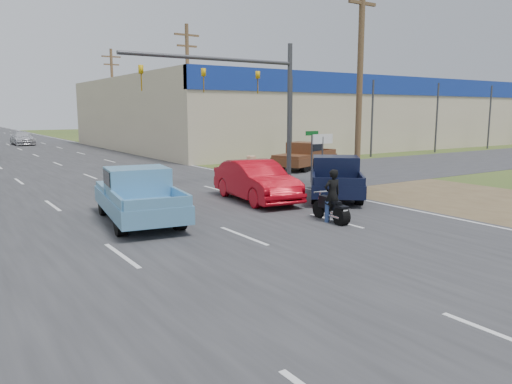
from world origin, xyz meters
TOP-DOWN VIEW (x-y plane):
  - ground at (0.00, 0.00)m, footprint 200.00×200.00m
  - main_road at (0.00, 40.00)m, footprint 15.00×180.00m
  - cross_road at (0.00, 18.00)m, footprint 120.00×10.00m
  - dirt_verge at (11.00, 10.00)m, footprint 8.00×18.00m
  - big_box_store at (32.00, 39.93)m, footprint 50.00×28.10m
  - utility_pole_1 at (9.50, 13.00)m, footprint 2.00×0.28m
  - utility_pole_2 at (9.50, 31.00)m, footprint 2.00×0.28m
  - utility_pole_3 at (9.50, 49.00)m, footprint 2.00×0.28m
  - tree_3 at (55.00, 70.00)m, footprint 8.40×8.40m
  - tree_5 at (30.00, 95.00)m, footprint 7.98×7.98m
  - barrel_0 at (8.00, 12.00)m, footprint 0.56×0.56m
  - barrel_1 at (8.40, 20.50)m, footprint 0.56×0.56m
  - lane_sign at (8.20, 14.00)m, footprint 1.20×0.08m
  - street_name_sign at (8.80, 15.50)m, footprint 0.80×0.08m
  - signal_mast at (5.82, 17.00)m, footprint 9.12×0.40m
  - red_convertible at (3.50, 12.60)m, footprint 2.27×5.09m
  - motorcycle at (3.41, 7.96)m, footprint 0.58×1.87m
  - rider at (3.42, 8.00)m, footprint 0.64×0.46m
  - blue_pickup at (-1.80, 11.63)m, footprint 2.85×5.64m
  - navy_pickup at (6.81, 11.56)m, footprint 4.88×5.31m
  - brown_pickup at (12.13, 20.20)m, footprint 5.45×3.74m
  - distant_car_silver at (1.27, 54.52)m, footprint 2.08×4.90m

SIDE VIEW (x-z plane):
  - ground at x=0.00m, z-range 0.00..0.00m
  - dirt_verge at x=11.00m, z-range 0.00..0.01m
  - cross_road at x=0.00m, z-range 0.00..0.02m
  - main_road at x=0.00m, z-range 0.00..0.02m
  - motorcycle at x=3.41m, z-range -0.05..0.89m
  - barrel_0 at x=8.00m, z-range 0.00..1.00m
  - barrel_1 at x=8.40m, z-range 0.00..1.00m
  - distant_car_silver at x=1.27m, z-range 0.00..1.41m
  - red_convertible at x=3.50m, z-range 0.00..1.62m
  - rider at x=3.42m, z-range 0.00..1.65m
  - brown_pickup at x=12.13m, z-range 0.01..1.70m
  - navy_pickup at x=6.81m, z-range 0.01..1.74m
  - blue_pickup at x=-1.80m, z-range 0.01..1.80m
  - street_name_sign at x=8.80m, z-range 0.30..2.91m
  - lane_sign at x=8.20m, z-range 0.64..3.16m
  - big_box_store at x=32.00m, z-range 0.01..6.61m
  - signal_mast at x=5.82m, z-range 1.30..8.30m
  - utility_pole_1 at x=9.50m, z-range 0.32..10.32m
  - utility_pole_2 at x=9.50m, z-range 0.32..10.32m
  - utility_pole_3 at x=9.50m, z-range 0.32..10.32m
  - tree_5 at x=30.00m, z-range 0.94..10.82m
  - tree_3 at x=55.00m, z-range 0.99..11.39m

